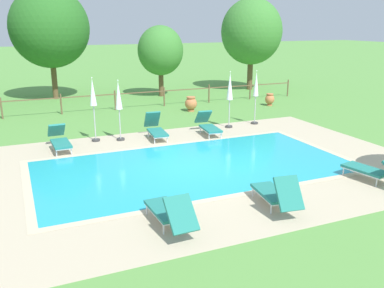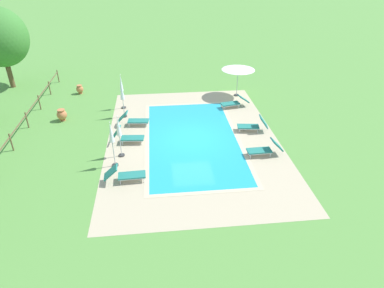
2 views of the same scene
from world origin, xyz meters
The scene contains 19 objects.
ground_plane centered at (0.00, 0.00, 0.00)m, with size 160.00×160.00×0.00m, color #599342.
pool_deck_paving centered at (0.00, 0.00, 0.00)m, with size 14.77×9.87×0.01m, color #BCAD8E.
swimming_pool_water centered at (0.00, 0.00, 0.01)m, with size 9.98×5.08×0.01m, color #23A8C1.
pool_coping_rim centered at (0.00, 0.00, 0.01)m, with size 10.46×5.56×0.01m.
sun_lounger_north_near_steps centered at (4.22, -3.39, 0.37)m, with size 0.97×2.08×0.83m.
sun_lounger_north_mid centered at (-2.22, -3.63, 0.39)m, with size 0.66×1.93×0.94m.
sun_lounger_north_far centered at (2.14, 3.48, 0.39)m, with size 0.80×1.97×0.93m.
sun_lounger_north_end centered at (0.57, -3.73, 0.40)m, with size 0.84×1.89×1.02m.
sun_lounger_south_near_corner centered at (-0.07, 3.73, 0.40)m, with size 0.76×1.86×1.02m.
sun_lounger_south_mid centered at (-3.80, 3.63, 0.38)m, with size 0.68×1.98×0.89m.
patio_umbrella_open_foreground centered at (6.34, -4.05, 2.18)m, with size 2.43×2.43×2.41m.
patio_umbrella_closed_row_west centered at (4.91, 4.31, 1.62)m, with size 0.32×0.32×2.46m.
patio_umbrella_closed_row_mid_west centered at (-2.38, 4.27, 1.72)m, with size 0.32×0.32×2.52m.
patio_umbrella_closed_row_centre centered at (3.49, 4.16, 1.68)m, with size 0.32×0.32×2.50m.
patio_umbrella_closed_row_east centered at (-1.45, 4.01, 1.62)m, with size 0.32×0.32×2.40m.
terracotta_urn_near_fence centered at (3.35, 8.11, 0.41)m, with size 0.63×0.63×0.77m.
terracotta_urn_by_tree centered at (8.03, 7.79, 0.37)m, with size 0.52×0.52×0.68m.
perimeter_fence centered at (-0.24, 10.01, 0.68)m, with size 22.26×0.08×1.05m.
tree_west_mid centered at (10.10, 13.43, 3.92)m, with size 4.12×4.12×6.13m.
Camera 2 is at (-17.36, 1.93, 9.76)m, focal length 31.86 mm.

